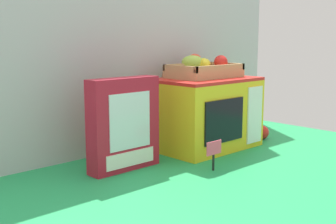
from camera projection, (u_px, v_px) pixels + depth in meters
name	position (u px, v px, depth m)	size (l,w,h in m)	color
ground_plane	(173.00, 157.00, 1.63)	(1.70, 1.70, 0.00)	#219E54
display_back_panel	(134.00, 57.00, 1.73)	(1.61, 0.03, 0.72)	#B7BABF
toy_microwave	(205.00, 113.00, 1.75)	(0.41, 0.28, 0.28)	yellow
food_groups_crate	(203.00, 69.00, 1.76)	(0.29, 0.21, 0.09)	tan
cookie_set_box	(124.00, 124.00, 1.45)	(0.26, 0.07, 0.31)	#B2192D
price_sign	(214.00, 151.00, 1.45)	(0.07, 0.01, 0.10)	black
loose_toy_apple	(262.00, 132.00, 1.91)	(0.06, 0.06, 0.06)	red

